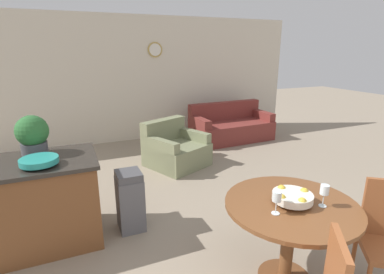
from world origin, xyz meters
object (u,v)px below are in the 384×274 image
(fruit_bowl, at_px, (292,197))
(teal_bowl, at_px, (39,161))
(kitchen_island, at_px, (34,204))
(couch, at_px, (231,127))
(wine_glass_left, at_px, (277,198))
(potted_plant, at_px, (32,134))
(armchair, at_px, (175,150))
(wine_glass_right, at_px, (324,191))
(trash_bin, at_px, (130,201))
(dining_table, at_px, (290,222))

(fruit_bowl, distance_m, teal_bowl, 2.32)
(kitchen_island, xyz_separation_m, couch, (3.82, 2.53, -0.18))
(teal_bowl, bearing_deg, wine_glass_left, -38.75)
(potted_plant, xyz_separation_m, armchair, (2.05, 1.35, -0.88))
(armchair, bearing_deg, wine_glass_right, -111.37)
(trash_bin, bearing_deg, potted_plant, 160.62)
(wine_glass_left, height_order, teal_bowl, teal_bowl)
(dining_table, relative_size, wine_glass_right, 5.88)
(wine_glass_left, xyz_separation_m, kitchen_island, (-1.82, 1.53, -0.44))
(kitchen_island, bearing_deg, potted_plant, 74.00)
(dining_table, relative_size, wine_glass_left, 5.88)
(wine_glass_right, xyz_separation_m, trash_bin, (-1.28, 1.49, -0.56))
(dining_table, xyz_separation_m, wine_glass_right, (0.20, -0.13, 0.31))
(wine_glass_right, xyz_separation_m, kitchen_island, (-2.25, 1.59, -0.44))
(wine_glass_left, bearing_deg, fruit_bowl, 18.65)
(fruit_bowl, distance_m, trash_bin, 1.80)
(dining_table, xyz_separation_m, wine_glass_left, (-0.23, -0.08, 0.31))
(fruit_bowl, xyz_separation_m, wine_glass_right, (0.20, -0.13, 0.08))
(trash_bin, bearing_deg, wine_glass_left, -59.20)
(potted_plant, bearing_deg, wine_glass_right, -39.68)
(fruit_bowl, bearing_deg, couch, 66.12)
(wine_glass_left, relative_size, kitchen_island, 0.14)
(trash_bin, height_order, armchair, armchair)
(dining_table, relative_size, fruit_bowl, 3.36)
(fruit_bowl, relative_size, potted_plant, 0.79)
(potted_plant, distance_m, trash_bin, 1.25)
(teal_bowl, xyz_separation_m, couch, (3.69, 2.70, -0.70))
(kitchen_island, xyz_separation_m, trash_bin, (0.97, -0.10, -0.12))
(dining_table, bearing_deg, wine_glass_right, -34.13)
(wine_glass_left, relative_size, potted_plant, 0.45)
(teal_bowl, distance_m, potted_plant, 0.43)
(wine_glass_left, distance_m, wine_glass_right, 0.43)
(wine_glass_left, xyz_separation_m, potted_plant, (-1.76, 1.75, 0.24))
(kitchen_island, bearing_deg, fruit_bowl, -35.41)
(wine_glass_left, distance_m, kitchen_island, 2.42)
(trash_bin, relative_size, armchair, 0.59)
(dining_table, distance_m, potted_plant, 2.66)
(wine_glass_left, bearing_deg, dining_table, 18.62)
(wine_glass_right, distance_m, trash_bin, 2.05)
(fruit_bowl, relative_size, couch, 0.18)
(dining_table, distance_m, couch, 4.37)
(armchair, bearing_deg, kitchen_island, -167.24)
(fruit_bowl, bearing_deg, wine_glass_right, -33.92)
(fruit_bowl, distance_m, kitchen_island, 2.54)
(wine_glass_right, height_order, teal_bowl, teal_bowl)
(wine_glass_left, xyz_separation_m, couch, (1.99, 4.07, -0.62))
(couch, bearing_deg, armchair, -152.64)
(potted_plant, bearing_deg, kitchen_island, -106.00)
(wine_glass_left, relative_size, wine_glass_right, 1.00)
(potted_plant, bearing_deg, armchair, 33.24)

